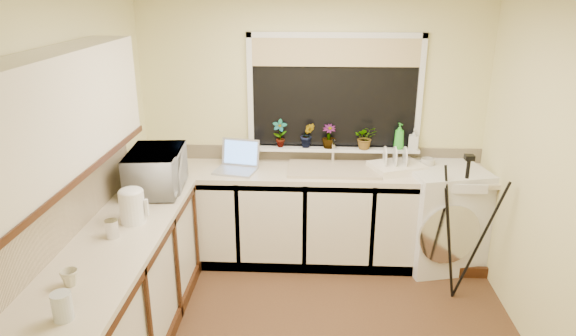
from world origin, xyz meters
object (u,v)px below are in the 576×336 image
(cup_left, at_px, (70,278))
(tripod, at_px, (460,229))
(plant_b, at_px, (307,135))
(plant_d, at_px, (365,137))
(washing_machine, at_px, (441,216))
(soap_bottle_green, at_px, (399,136))
(plant_c, at_px, (329,136))
(cup_back, at_px, (427,164))
(dish_rack, at_px, (397,167))
(glass_jug, at_px, (62,306))
(soap_bottle_clear, at_px, (414,139))
(laptop, at_px, (238,162))
(plant_a, at_px, (280,133))
(kettle, at_px, (132,207))
(microwave, at_px, (156,171))
(steel_jar, at_px, (112,229))

(cup_left, bearing_deg, tripod, 28.27)
(plant_b, xyz_separation_m, plant_d, (0.54, -0.02, -0.01))
(washing_machine, bearing_deg, soap_bottle_green, 137.90)
(plant_c, xyz_separation_m, cup_back, (0.90, -0.13, -0.21))
(dish_rack, distance_m, glass_jug, 3.05)
(soap_bottle_clear, xyz_separation_m, cup_back, (0.12, -0.13, -0.20))
(laptop, xyz_separation_m, cup_back, (1.73, 0.10, -0.02))
(plant_d, bearing_deg, plant_a, 178.44)
(plant_b, relative_size, cup_back, 1.83)
(kettle, height_order, cup_left, kettle)
(cup_back, height_order, cup_left, cup_back)
(laptop, bearing_deg, microwave, -126.20)
(kettle, bearing_deg, dish_rack, 30.03)
(glass_jug, height_order, soap_bottle_clear, soap_bottle_clear)
(dish_rack, distance_m, cup_back, 0.29)
(glass_jug, xyz_separation_m, microwave, (-0.03, 1.74, 0.09))
(laptop, distance_m, plant_d, 1.20)
(laptop, xyz_separation_m, soap_bottle_green, (1.48, 0.24, 0.20))
(microwave, bearing_deg, plant_b, -62.87)
(cup_back, bearing_deg, kettle, -151.88)
(dish_rack, relative_size, plant_d, 2.04)
(plant_d, relative_size, soap_bottle_green, 0.91)
(plant_b, bearing_deg, laptop, -159.40)
(dish_rack, height_order, plant_c, plant_c)
(dish_rack, bearing_deg, kettle, -171.60)
(glass_jug, bearing_deg, plant_b, 64.53)
(plant_d, bearing_deg, glass_jug, -124.89)
(cup_back, relative_size, cup_left, 1.29)
(tripod, height_order, plant_b, plant_b)
(glass_jug, distance_m, cup_back, 3.29)
(glass_jug, bearing_deg, plant_d, 55.11)
(laptop, bearing_deg, glass_jug, -91.79)
(kettle, xyz_separation_m, glass_jug, (0.02, -1.13, -0.04))
(washing_machine, xyz_separation_m, plant_d, (-0.71, 0.20, 0.69))
(washing_machine, distance_m, plant_a, 1.68)
(plant_a, bearing_deg, soap_bottle_clear, -0.36)
(dish_rack, xyz_separation_m, tripod, (0.44, -0.62, -0.30))
(dish_rack, relative_size, soap_bottle_green, 1.85)
(steel_jar, bearing_deg, tripod, 17.27)
(laptop, height_order, plant_a, plant_a)
(plant_c, bearing_deg, soap_bottle_green, 0.72)
(tripod, xyz_separation_m, cup_left, (-2.55, -1.37, 0.31))
(laptop, distance_m, tripod, 2.00)
(plant_a, bearing_deg, cup_back, -5.63)
(washing_machine, xyz_separation_m, steel_jar, (-2.52, -1.38, 0.49))
(plant_a, height_order, cup_left, plant_a)
(microwave, distance_m, plant_b, 1.44)
(plant_d, bearing_deg, soap_bottle_clear, 1.78)
(plant_b, distance_m, soap_bottle_green, 0.85)
(kettle, bearing_deg, tripod, 12.60)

